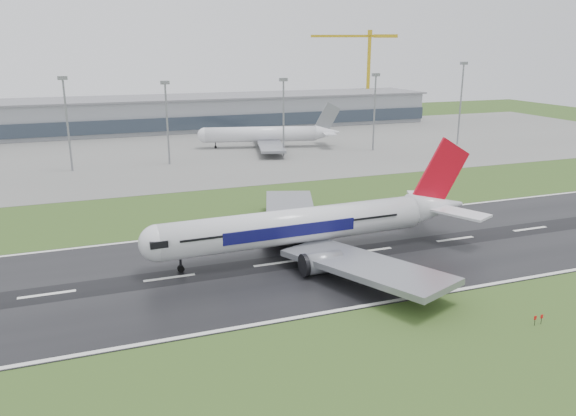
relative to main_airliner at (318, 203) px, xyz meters
name	(u,v)px	position (x,y,z in m)	size (l,w,h in m)	color
ground	(371,251)	(10.40, -2.86, -10.22)	(520.00, 520.00, 0.00)	#2E4A1B
runway	(371,251)	(10.40, -2.86, -10.17)	(400.00, 45.00, 0.10)	black
apron	(222,148)	(10.40, 122.14, -10.18)	(400.00, 130.00, 0.08)	slate
terminal	(193,113)	(10.40, 182.14, -2.72)	(240.00, 36.00, 15.00)	gray
main_airliner	(318,203)	(0.00, 0.00, 0.00)	(68.58, 65.32, 20.25)	silver
parked_airliner	(267,126)	(27.90, 117.75, -1.61)	(58.25, 54.23, 17.07)	silver
tower_crane	(368,74)	(115.10, 197.14, 13.65)	(48.67, 2.65, 47.74)	gold
floodmast_1	(68,127)	(-45.81, 97.14, 4.37)	(0.64, 0.64, 29.19)	gray
floodmast_2	(167,125)	(-14.24, 97.14, 3.34)	(0.64, 0.64, 27.12)	gray
floodmast_3	(284,120)	(27.68, 97.14, 3.41)	(0.64, 0.64, 27.27)	gray
floodmast_4	(374,114)	(64.93, 97.14, 3.95)	(0.64, 0.64, 28.34)	gray
floodmast_5	(460,105)	(104.48, 97.14, 5.88)	(0.64, 0.64, 32.20)	gray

